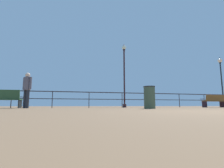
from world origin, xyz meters
TOP-DOWN VIEW (x-y plane):
  - pier_railing at (0.00, 7.37)m, footprint 21.53×0.05m
  - bench_far_left at (-6.52, 6.56)m, footprint 1.58×0.78m
  - bench_near_left at (6.54, 6.57)m, footprint 1.77×0.69m
  - lamppost_center at (0.24, 7.58)m, footprint 0.28×0.28m
  - lamppost_right at (8.47, 7.58)m, footprint 0.34×0.34m
  - person_by_bench at (-5.36, 5.94)m, footprint 0.46×0.39m
  - seagull_on_rail at (-5.75, 7.35)m, footprint 0.29×0.41m
  - trash_bin at (-0.11, 3.33)m, footprint 0.48×0.48m

SIDE VIEW (x-z plane):
  - trash_bin at x=-0.11m, z-range 0.00..0.93m
  - bench_near_left at x=6.54m, z-range 0.06..0.93m
  - bench_far_left at x=-6.52m, z-range 0.04..0.96m
  - pier_railing at x=0.00m, z-range 0.24..1.22m
  - person_by_bench at x=-5.36m, z-range 0.13..1.87m
  - seagull_on_rail at x=-5.75m, z-range 0.97..1.18m
  - lamppost_center at x=0.24m, z-range 0.23..4.61m
  - lamppost_right at x=8.47m, z-range 0.60..4.65m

